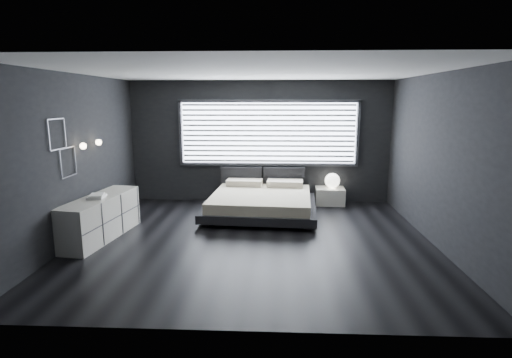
{
  "coord_description": "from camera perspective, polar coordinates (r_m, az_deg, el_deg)",
  "views": [
    {
      "loc": [
        0.34,
        -6.5,
        2.37
      ],
      "look_at": [
        0.0,
        0.85,
        0.9
      ],
      "focal_mm": 28.0,
      "sensor_mm": 36.0,
      "label": 1
    }
  ],
  "objects": [
    {
      "name": "nightstand",
      "position": [
        9.35,
        10.48,
        -2.38
      ],
      "size": [
        0.68,
        0.57,
        0.38
      ],
      "primitive_type": "cube",
      "rotation": [
        0.0,
        0.0,
        -0.04
      ],
      "color": "silver",
      "rests_on": "ground"
    },
    {
      "name": "sconce_far",
      "position": [
        7.88,
        -21.59,
        4.9
      ],
      "size": [
        0.18,
        0.11,
        0.11
      ],
      "color": "silver",
      "rests_on": "ground"
    },
    {
      "name": "headboard",
      "position": [
        9.32,
        0.96,
        0.16
      ],
      "size": [
        1.96,
        0.16,
        0.52
      ],
      "color": "black",
      "rests_on": "ground"
    },
    {
      "name": "orb_lamp",
      "position": [
        9.28,
        10.85,
        -0.22
      ],
      "size": [
        0.34,
        0.34,
        0.34
      ],
      "primitive_type": "sphere",
      "color": "white",
      "rests_on": "nightstand"
    },
    {
      "name": "wall_art_upper",
      "position": [
        6.83,
        -26.53,
        5.75
      ],
      "size": [
        0.01,
        0.48,
        0.48
      ],
      "color": "#47474C",
      "rests_on": "ground"
    },
    {
      "name": "window",
      "position": [
        9.23,
        1.78,
        6.56
      ],
      "size": [
        4.14,
        0.09,
        1.52
      ],
      "color": "white",
      "rests_on": "ground"
    },
    {
      "name": "book_stack",
      "position": [
        7.25,
        -21.8,
        -2.29
      ],
      "size": [
        0.29,
        0.36,
        0.07
      ],
      "color": "white",
      "rests_on": "dresser"
    },
    {
      "name": "room",
      "position": [
        6.58,
        -0.34,
        2.82
      ],
      "size": [
        6.04,
        6.0,
        2.8
      ],
      "color": "black",
      "rests_on": "ground"
    },
    {
      "name": "dresser",
      "position": [
        7.42,
        -21.29,
        -5.15
      ],
      "size": [
        0.77,
        1.89,
        0.74
      ],
      "color": "silver",
      "rests_on": "ground"
    },
    {
      "name": "sconce_near",
      "position": [
        7.34,
        -23.48,
        4.34
      ],
      "size": [
        0.18,
        0.11,
        0.11
      ],
      "color": "silver",
      "rests_on": "ground"
    },
    {
      "name": "bed",
      "position": [
        8.37,
        0.76,
        -3.24
      ],
      "size": [
        2.39,
        2.29,
        0.58
      ],
      "color": "black",
      "rests_on": "ground"
    },
    {
      "name": "wall_art_lower",
      "position": [
        7.1,
        -25.23,
        2.2
      ],
      "size": [
        0.01,
        0.48,
        0.48
      ],
      "color": "#47474C",
      "rests_on": "ground"
    }
  ]
}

